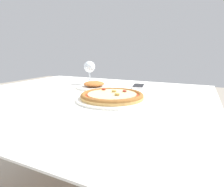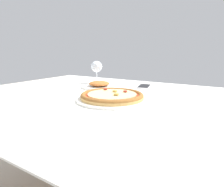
{
  "view_description": "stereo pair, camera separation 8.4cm",
  "coord_description": "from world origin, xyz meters",
  "px_view_note": "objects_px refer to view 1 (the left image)",
  "views": [
    {
      "loc": [
        0.54,
        -0.78,
        0.93
      ],
      "look_at": [
        0.19,
        -0.04,
        0.75
      ],
      "focal_mm": 30.0,
      "sensor_mm": 36.0,
      "label": 1
    },
    {
      "loc": [
        0.61,
        -0.74,
        0.93
      ],
      "look_at": [
        0.19,
        -0.04,
        0.75
      ],
      "focal_mm": 30.0,
      "sensor_mm": 36.0,
      "label": 2
    }
  ],
  "objects_px": {
    "fork": "(32,87)",
    "wine_glass_far_left": "(90,67)",
    "pizza_plate": "(112,96)",
    "cell_phone": "(138,86)",
    "dining_table": "(82,109)",
    "side_plate": "(94,85)"
  },
  "relations": [
    {
      "from": "fork",
      "to": "side_plate",
      "type": "bearing_deg",
      "value": 23.95
    },
    {
      "from": "cell_phone",
      "to": "wine_glass_far_left",
      "type": "bearing_deg",
      "value": -175.84
    },
    {
      "from": "wine_glass_far_left",
      "to": "side_plate",
      "type": "height_order",
      "value": "wine_glass_far_left"
    },
    {
      "from": "fork",
      "to": "wine_glass_far_left",
      "type": "height_order",
      "value": "wine_glass_far_left"
    },
    {
      "from": "wine_glass_far_left",
      "to": "cell_phone",
      "type": "distance_m",
      "value": 0.35
    },
    {
      "from": "dining_table",
      "to": "pizza_plate",
      "type": "distance_m",
      "value": 0.22
    },
    {
      "from": "cell_phone",
      "to": "dining_table",
      "type": "bearing_deg",
      "value": -121.8
    },
    {
      "from": "dining_table",
      "to": "side_plate",
      "type": "relative_size",
      "value": 5.96
    },
    {
      "from": "pizza_plate",
      "to": "fork",
      "type": "xyz_separation_m",
      "value": [
        -0.57,
        0.07,
        -0.01
      ]
    },
    {
      "from": "dining_table",
      "to": "fork",
      "type": "height_order",
      "value": "fork"
    },
    {
      "from": "fork",
      "to": "side_plate",
      "type": "relative_size",
      "value": 0.8
    },
    {
      "from": "dining_table",
      "to": "wine_glass_far_left",
      "type": "distance_m",
      "value": 0.38
    },
    {
      "from": "pizza_plate",
      "to": "wine_glass_far_left",
      "type": "distance_m",
      "value": 0.48
    },
    {
      "from": "side_plate",
      "to": "cell_phone",
      "type": "bearing_deg",
      "value": 31.82
    },
    {
      "from": "pizza_plate",
      "to": "dining_table",
      "type": "bearing_deg",
      "value": 167.49
    },
    {
      "from": "pizza_plate",
      "to": "cell_phone",
      "type": "bearing_deg",
      "value": 88.43
    },
    {
      "from": "wine_glass_far_left",
      "to": "pizza_plate",
      "type": "bearing_deg",
      "value": -46.22
    },
    {
      "from": "wine_glass_far_left",
      "to": "cell_phone",
      "type": "relative_size",
      "value": 0.99
    },
    {
      "from": "pizza_plate",
      "to": "cell_phone",
      "type": "distance_m",
      "value": 0.37
    },
    {
      "from": "cell_phone",
      "to": "side_plate",
      "type": "distance_m",
      "value": 0.28
    },
    {
      "from": "side_plate",
      "to": "pizza_plate",
      "type": "bearing_deg",
      "value": -44.59
    },
    {
      "from": "fork",
      "to": "cell_phone",
      "type": "xyz_separation_m",
      "value": [
        0.58,
        0.3,
        0.0
      ]
    }
  ]
}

